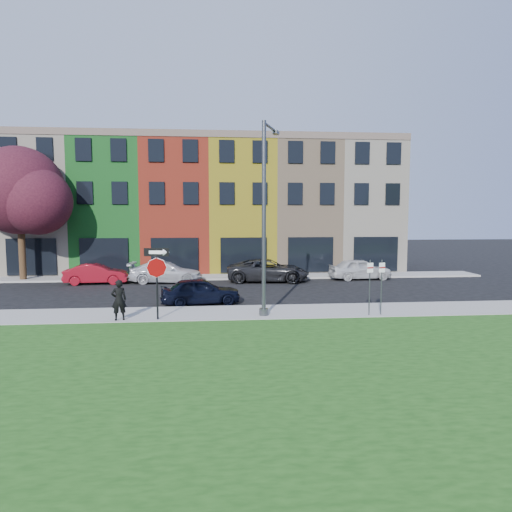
{
  "coord_description": "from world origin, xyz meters",
  "views": [
    {
      "loc": [
        -2.14,
        -17.17,
        4.52
      ],
      "look_at": [
        -0.2,
        4.0,
        2.55
      ],
      "focal_mm": 32.0,
      "sensor_mm": 36.0,
      "label": 1
    }
  ],
  "objects": [
    {
      "name": "parking_sign_b",
      "position": [
        5.11,
        1.9,
        1.61
      ],
      "size": [
        0.3,
        0.15,
        2.42
      ],
      "rotation": [
        0.0,
        0.0,
        0.39
      ],
      "color": "#46494C",
      "rests_on": "sidewalk_near"
    },
    {
      "name": "man",
      "position": [
        -6.1,
        1.9,
        0.97
      ],
      "size": [
        0.87,
        0.79,
        1.7
      ],
      "primitive_type": "imported",
      "rotation": [
        0.0,
        0.0,
        3.48
      ],
      "color": "black",
      "rests_on": "sidewalk_near"
    },
    {
      "name": "sidewalk_near",
      "position": [
        2.0,
        3.0,
        0.06
      ],
      "size": [
        40.0,
        3.0,
        0.12
      ],
      "primitive_type": "cube",
      "color": "gray",
      "rests_on": "ground"
    },
    {
      "name": "ground",
      "position": [
        0.0,
        0.0,
        0.0
      ],
      "size": [
        120.0,
        120.0,
        0.0
      ],
      "primitive_type": "plane",
      "color": "black",
      "rests_on": "ground"
    },
    {
      "name": "street_lamp",
      "position": [
        0.05,
        2.44,
        4.31
      ],
      "size": [
        1.17,
        2.46,
        8.31
      ],
      "rotation": [
        0.0,
        0.0,
        -0.37
      ],
      "color": "#46494C",
      "rests_on": "sidewalk_near"
    },
    {
      "name": "tree_purple",
      "position": [
        -14.91,
        14.7,
        5.91
      ],
      "size": [
        6.99,
        6.12,
        8.86
      ],
      "color": "#2F200F",
      "rests_on": "sidewalk_far"
    },
    {
      "name": "stop_sign",
      "position": [
        -4.53,
        1.88,
        2.26
      ],
      "size": [
        1.04,
        0.23,
        2.99
      ],
      "rotation": [
        0.0,
        0.0,
        -0.18
      ],
      "color": "black",
      "rests_on": "sidewalk_near"
    },
    {
      "name": "sidewalk_far",
      "position": [
        -3.0,
        15.0,
        0.06
      ],
      "size": [
        40.0,
        2.4,
        0.12
      ],
      "primitive_type": "cube",
      "color": "gray",
      "rests_on": "ground"
    },
    {
      "name": "parked_car_dark",
      "position": [
        1.42,
        12.9,
        0.76
      ],
      "size": [
        3.61,
        5.96,
        1.52
      ],
      "primitive_type": "imported",
      "rotation": [
        0.0,
        0.0,
        1.47
      ],
      "color": "black",
      "rests_on": "ground"
    },
    {
      "name": "parked_car_red",
      "position": [
        -9.76,
        12.85,
        0.65
      ],
      "size": [
        2.01,
        4.19,
        1.31
      ],
      "primitive_type": "imported",
      "rotation": [
        0.0,
        0.0,
        1.65
      ],
      "color": "maroon",
      "rests_on": "ground"
    },
    {
      "name": "sedan_near",
      "position": [
        -2.86,
        5.52,
        0.67
      ],
      "size": [
        2.9,
        4.48,
        1.35
      ],
      "primitive_type": "imported",
      "rotation": [
        0.0,
        0.0,
        1.74
      ],
      "color": "black",
      "rests_on": "ground"
    },
    {
      "name": "parking_sign_a",
      "position": [
        4.57,
        1.89,
        1.61
      ],
      "size": [
        0.31,
        0.15,
        2.42
      ],
      "rotation": [
        0.0,
        0.0,
        0.37
      ],
      "color": "#46494C",
      "rests_on": "sidewalk_near"
    },
    {
      "name": "parked_car_silver",
      "position": [
        -5.33,
        13.04,
        0.69
      ],
      "size": [
        2.21,
        4.88,
        1.38
      ],
      "primitive_type": "imported",
      "rotation": [
        0.0,
        0.0,
        1.54
      ],
      "color": "silver",
      "rests_on": "ground"
    },
    {
      "name": "parked_car_white",
      "position": [
        7.87,
        13.31,
        0.72
      ],
      "size": [
        2.23,
        4.45,
        1.44
      ],
      "primitive_type": "imported",
      "rotation": [
        0.0,
        0.0,
        1.63
      ],
      "color": "silver",
      "rests_on": "ground"
    },
    {
      "name": "rowhouse_block",
      "position": [
        -2.5,
        21.18,
        4.99
      ],
      "size": [
        30.0,
        10.12,
        10.0
      ],
      "color": "beige",
      "rests_on": "ground"
    }
  ]
}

